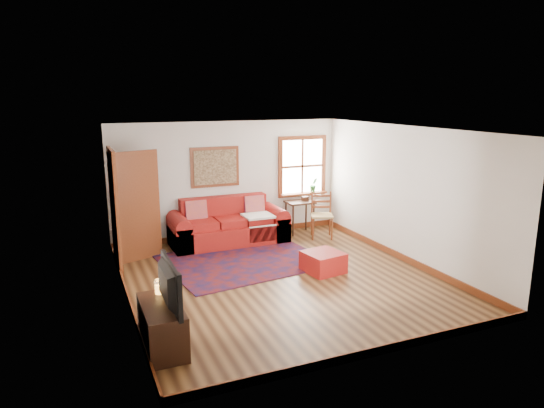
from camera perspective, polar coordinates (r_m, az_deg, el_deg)
name	(u,v)px	position (r m, az deg, el deg)	size (l,w,h in m)	color
ground	(280,278)	(8.30, 0.95, -8.70)	(5.50, 5.50, 0.00)	#3B200F
room_envelope	(280,182)	(7.86, 0.95, 2.62)	(5.04, 5.54, 2.52)	silver
window	(304,172)	(11.07, 3.75, 3.75)	(1.18, 0.20, 1.38)	white
doorway	(129,206)	(9.11, -16.52, -0.25)	(0.89, 1.08, 2.14)	black
framed_artwork	(215,167)	(10.29, -6.71, 4.34)	(1.05, 0.07, 0.85)	brown
persian_rug	(244,260)	(9.13, -3.37, -6.63)	(2.81, 2.25, 0.02)	#5F110D
red_leather_sofa	(228,228)	(10.17, -5.16, -2.84)	(2.40, 0.99, 0.94)	#9F1814
red_ottoman	(323,262)	(8.57, 6.04, -6.80)	(0.62, 0.62, 0.35)	#9F1814
side_table	(300,207)	(10.78, 3.30, -0.32)	(0.61, 0.45, 0.73)	#331B11
ladder_back_chair	(322,213)	(10.54, 5.86, -1.05)	(0.60, 0.58, 0.99)	tan
media_cabinet	(162,326)	(6.22, -12.81, -13.84)	(0.45, 1.01, 0.56)	#331B11
television	(163,285)	(5.92, -12.72, -9.31)	(0.99, 0.13, 0.57)	black
candle_hurricane	(159,287)	(6.41, -13.12, -9.49)	(0.12, 0.12, 0.18)	silver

